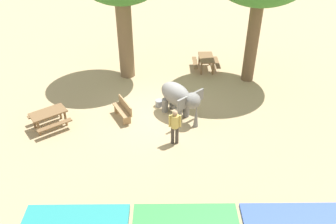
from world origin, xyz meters
name	(u,v)px	position (x,y,z in m)	size (l,w,h in m)	color
ground_plane	(160,115)	(0.00, 0.00, 0.00)	(60.00, 60.00, 0.00)	tan
elephant	(179,97)	(-0.88, 0.11, 1.02)	(2.11, 2.17, 1.59)	slate
person_handler	(175,125)	(-0.63, 2.08, 0.95)	(0.51, 0.32, 1.62)	#3F3833
wooden_bench	(123,109)	(1.67, 0.24, 0.47)	(1.01, 1.42, 0.88)	#9E7A51
picnic_table_near	(206,60)	(-2.58, -4.56, 0.59)	(1.50, 1.52, 0.78)	brown
picnic_table_far	(49,116)	(4.84, 0.89, 0.59)	(2.08, 2.08, 0.78)	brown
feed_bucket	(159,103)	(0.06, -0.74, 0.16)	(0.36, 0.36, 0.32)	gray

